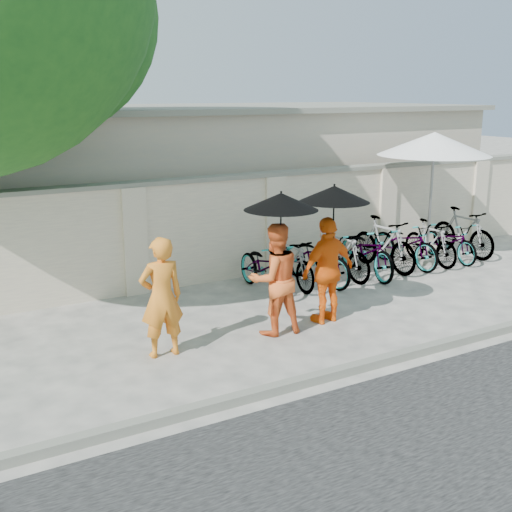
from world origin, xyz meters
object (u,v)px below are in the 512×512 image
patio_umbrella (434,145)px  monk_center (275,279)px  monk_left (161,297)px  monk_right (328,270)px

patio_umbrella → monk_center: bearing=-159.3°
monk_left → monk_center: (1.84, -0.05, 0.01)m
monk_right → patio_umbrella: patio_umbrella is taller
monk_right → patio_umbrella: 4.85m
monk_center → monk_right: monk_center is taller
monk_left → monk_center: bearing=-179.2°
monk_left → monk_right: bearing=-178.4°
monk_center → monk_right: 1.01m
monk_left → monk_center: size_ratio=0.99×
monk_left → monk_right: size_ratio=1.00×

